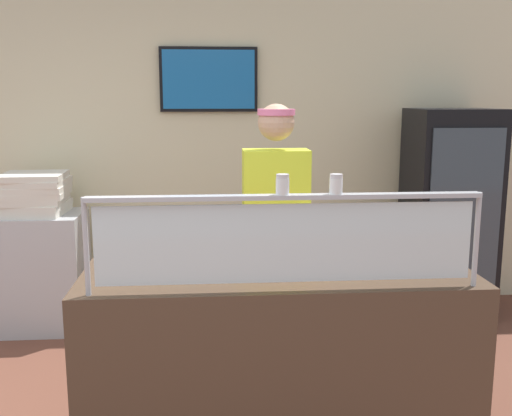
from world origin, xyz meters
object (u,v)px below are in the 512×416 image
object	(u,v)px
pizza_server	(277,260)
drink_fridge	(449,214)
pizza_box_stack	(35,194)
pepper_flake_shaker	(336,185)
parmesan_shaker	(283,186)
pizza_tray	(271,264)
worker_figure	(276,234)

from	to	relation	value
pizza_server	drink_fridge	xyz separation A→B (m)	(1.62, 1.78, -0.13)
pizza_box_stack	pepper_flake_shaker	bearing A→B (deg)	-48.03
parmesan_shaker	pepper_flake_shaker	world-z (taller)	parmesan_shaker
pizza_tray	pizza_box_stack	distance (m)	2.38
pepper_flake_shaker	drink_fridge	bearing A→B (deg)	56.62
pepper_flake_shaker	drink_fridge	size ratio (longest dim) A/B	0.05
parmesan_shaker	pizza_box_stack	xyz separation A→B (m)	(-1.65, 2.09, -0.35)
parmesan_shaker	worker_figure	world-z (taller)	worker_figure
worker_figure	pizza_box_stack	world-z (taller)	worker_figure
worker_figure	pizza_box_stack	xyz separation A→B (m)	(-1.72, 1.22, 0.06)
parmesan_shaker	drink_fridge	size ratio (longest dim) A/B	0.05
pizza_server	drink_fridge	world-z (taller)	drink_fridge
drink_fridge	pizza_box_stack	world-z (taller)	drink_fridge
pizza_box_stack	pizza_server	bearing A→B (deg)	-46.16
parmesan_shaker	worker_figure	distance (m)	0.97
pepper_flake_shaker	worker_figure	bearing A→B (deg)	100.39
pepper_flake_shaker	pizza_box_stack	bearing A→B (deg)	131.97
pizza_tray	pizza_server	bearing A→B (deg)	-36.67
pepper_flake_shaker	worker_figure	xyz separation A→B (m)	(-0.16, 0.87, -0.41)
pizza_tray	drink_fridge	bearing A→B (deg)	46.84
parmesan_shaker	pepper_flake_shaker	distance (m)	0.23
pepper_flake_shaker	pizza_tray	bearing A→B (deg)	122.70
pizza_tray	worker_figure	xyz separation A→B (m)	(0.08, 0.49, 0.04)
pepper_flake_shaker	drink_fridge	xyz separation A→B (m)	(1.41, 2.14, -0.57)
pizza_tray	pepper_flake_shaker	distance (m)	0.64
pepper_flake_shaker	worker_figure	distance (m)	0.98
pepper_flake_shaker	pizza_box_stack	world-z (taller)	pepper_flake_shaker
pizza_server	pepper_flake_shaker	distance (m)	0.60
drink_fridge	pizza_box_stack	size ratio (longest dim) A/B	3.46
pizza_tray	pepper_flake_shaker	bearing A→B (deg)	-57.30
pizza_server	parmesan_shaker	size ratio (longest dim) A/B	3.13
pizza_server	drink_fridge	size ratio (longest dim) A/B	0.16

